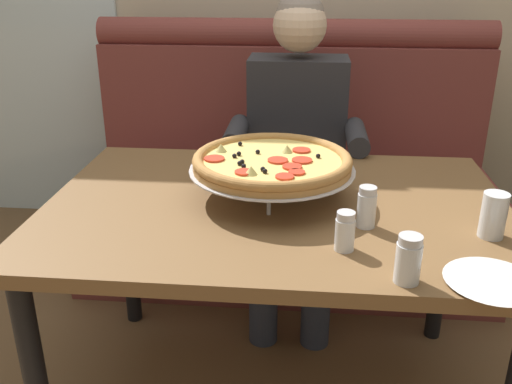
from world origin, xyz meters
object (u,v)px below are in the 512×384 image
object	(u,v)px
plate_near_left	(493,279)
drinking_glass	(493,218)
pizza	(272,163)
shaker_pepper_flakes	(366,210)
shaker_parmesan	(408,263)
booth_bench	(288,186)
patio_chair	(99,95)
diner_main	(296,140)
shaker_oregano	(345,234)
dining_table	(276,227)

from	to	relation	value
plate_near_left	drinking_glass	bearing A→B (deg)	75.34
pizza	plate_near_left	bearing A→B (deg)	-40.23
shaker_pepper_flakes	shaker_parmesan	bearing A→B (deg)	-76.40
pizza	drinking_glass	bearing A→B (deg)	-19.70
pizza	drinking_glass	world-z (taller)	pizza
shaker_parmesan	booth_bench	bearing A→B (deg)	103.08
shaker_parmesan	shaker_pepper_flakes	distance (m)	0.28
booth_bench	patio_chair	world-z (taller)	booth_bench
diner_main	pizza	distance (m)	0.64
shaker_oregano	patio_chair	world-z (taller)	patio_chair
plate_near_left	shaker_oregano	bearing A→B (deg)	158.66
shaker_pepper_flakes	dining_table	bearing A→B (deg)	151.56
diner_main	plate_near_left	world-z (taller)	diner_main
shaker_parmesan	patio_chair	world-z (taller)	patio_chair
booth_bench	drinking_glass	size ratio (longest dim) A/B	15.49
shaker_parmesan	drinking_glass	xyz separation A→B (m)	(0.25, 0.24, 0.01)
pizza	shaker_parmesan	world-z (taller)	pizza
drinking_glass	pizza	bearing A→B (deg)	160.30
pizza	booth_bench	bearing A→B (deg)	88.87
diner_main	patio_chair	distance (m)	2.05
diner_main	pizza	xyz separation A→B (m)	(-0.06, -0.62, 0.12)
diner_main	plate_near_left	size ratio (longest dim) A/B	6.02
booth_bench	patio_chair	size ratio (longest dim) A/B	2.14
shaker_parmesan	patio_chair	xyz separation A→B (m)	(-1.66, 2.57, -0.25)
shaker_pepper_flakes	plate_near_left	world-z (taller)	shaker_pepper_flakes
shaker_oregano	shaker_parmesan	xyz separation A→B (m)	(0.13, -0.14, 0.01)
dining_table	shaker_pepper_flakes	bearing A→B (deg)	-28.44
diner_main	shaker_parmesan	distance (m)	1.11
plate_near_left	booth_bench	bearing A→B (deg)	110.64
booth_bench	pizza	size ratio (longest dim) A/B	3.77
diner_main	dining_table	bearing A→B (deg)	-93.33
diner_main	shaker_pepper_flakes	bearing A→B (deg)	-75.55
dining_table	pizza	bearing A→B (deg)	111.40
booth_bench	dining_table	distance (m)	0.97
diner_main	booth_bench	bearing A→B (deg)	98.30
dining_table	booth_bench	bearing A→B (deg)	90.00
pizza	plate_near_left	distance (m)	0.69
shaker_pepper_flakes	plate_near_left	bearing A→B (deg)	-45.60
patio_chair	booth_bench	bearing A→B (deg)	-42.51
booth_bench	drinking_glass	distance (m)	1.29
dining_table	diner_main	xyz separation A→B (m)	(0.04, 0.67, 0.07)
booth_bench	shaker_pepper_flakes	size ratio (longest dim) A/B	16.29
booth_bench	shaker_oregano	distance (m)	1.27
booth_bench	drinking_glass	world-z (taller)	booth_bench
pizza	drinking_glass	size ratio (longest dim) A/B	4.11
dining_table	plate_near_left	xyz separation A→B (m)	(0.50, -0.39, 0.09)
shaker_oregano	shaker_pepper_flakes	distance (m)	0.15
plate_near_left	patio_chair	size ratio (longest dim) A/B	0.25
diner_main	shaker_oregano	size ratio (longest dim) A/B	12.66
shaker_oregano	patio_chair	xyz separation A→B (m)	(-1.53, 2.44, -0.24)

